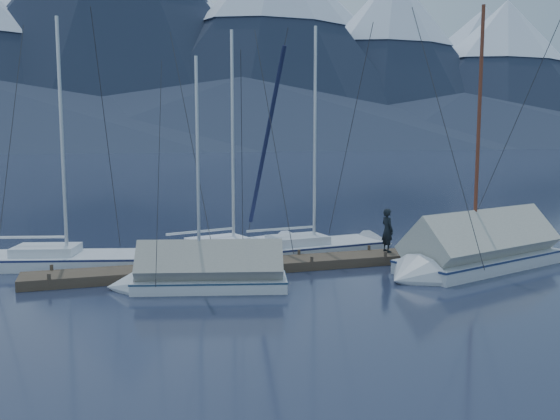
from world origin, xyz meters
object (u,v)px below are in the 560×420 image
Objects in this scene: sailboat_open_mid at (245,250)px; sailboat_open_left at (82,262)px; sailboat_covered_near at (471,256)px; person at (387,230)px; sailboat_open_right at (325,249)px; sailboat_covered_far at (196,277)px.

sailboat_open_left is at bearing -175.40° from sailboat_open_mid.
sailboat_open_left is at bearing 160.18° from sailboat_covered_near.
sailboat_covered_near is 3.33m from person.
sailboat_open_right is 0.97× the size of sailboat_covered_near.
sailboat_open_mid is at bearing 4.60° from sailboat_open_left.
sailboat_covered_far is (3.55, -4.64, 0.22)m from sailboat_open_left.
sailboat_open_mid is at bearing 142.83° from sailboat_covered_near.
person is (-2.13, 2.47, 0.68)m from sailboat_covered_near.
sailboat_open_mid is 0.98× the size of sailboat_open_right.
sailboat_covered_near is at bearing -49.97° from sailboat_open_right.
sailboat_open_right is at bearing -1.76° from sailboat_open_left.
sailboat_covered_near is at bearing -19.82° from sailboat_open_left.
sailboat_open_right is at bearing 130.03° from sailboat_covered_near.
sailboat_open_mid is at bearing 166.00° from sailboat_open_right.
sailboat_open_right is at bearing -14.00° from sailboat_open_mid.
sailboat_open_left is 11.86m from person.
sailboat_open_right reaches higher than person.
person is (11.56, -2.46, 1.03)m from sailboat_open_left.
sailboat_open_mid is 5.78× the size of person.
sailboat_open_left is at bearing 178.24° from sailboat_open_right.
sailboat_open_left is 1.25× the size of sailboat_covered_far.
sailboat_open_left is at bearing 72.47° from person.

